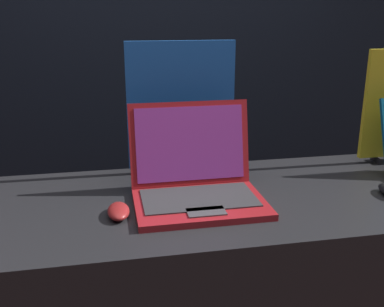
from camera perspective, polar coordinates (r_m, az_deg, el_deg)
name	(u,v)px	position (r m, az deg, el deg)	size (l,w,h in m)	color
wall_back	(144,22)	(2.65, -6.08, 16.32)	(8.00, 0.05, 2.80)	black
laptop_middle	(196,179)	(1.40, 0.50, -3.27)	(0.39, 0.34, 0.29)	maroon
mouse_middle	(118,211)	(1.32, -9.32, -7.23)	(0.06, 0.12, 0.03)	maroon
promo_stand_middle	(181,111)	(1.60, -1.39, 5.37)	(0.38, 0.07, 0.47)	black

